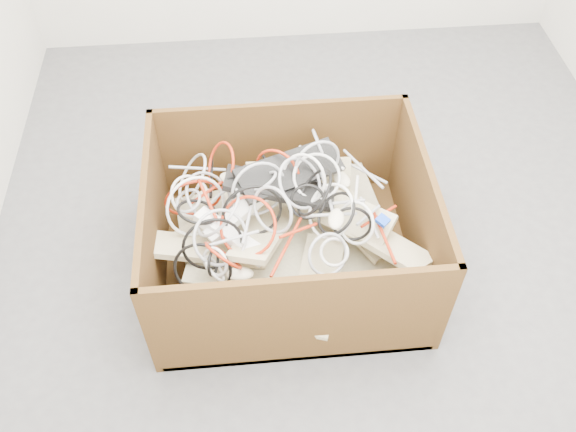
{
  "coord_description": "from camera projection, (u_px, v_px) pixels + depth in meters",
  "views": [
    {
      "loc": [
        -0.36,
        -1.76,
        2.14
      ],
      "look_at": [
        -0.22,
        -0.19,
        0.3
      ],
      "focal_mm": 38.78,
      "sensor_mm": 36.0,
      "label": 1
    }
  ],
  "objects": [
    {
      "name": "mice_scatter",
      "position": [
        280.0,
        221.0,
        2.35
      ],
      "size": [
        0.66,
        0.56,
        0.19
      ],
      "color": "beige",
      "rests_on": "keyboard_pile"
    },
    {
      "name": "cardboard_box",
      "position": [
        285.0,
        245.0,
        2.53
      ],
      "size": [
        1.07,
        0.89,
        0.52
      ],
      "color": "#37270D",
      "rests_on": "ground"
    },
    {
      "name": "ground",
      "position": [
        333.0,
        224.0,
        2.79
      ],
      "size": [
        3.0,
        3.0,
        0.0
      ],
      "primitive_type": "plane",
      "color": "#47474A",
      "rests_on": "ground"
    },
    {
      "name": "keyboard_pile",
      "position": [
        296.0,
        219.0,
        2.43
      ],
      "size": [
        1.06,
        0.75,
        0.34
      ],
      "color": "beige",
      "rests_on": "cardboard_box"
    },
    {
      "name": "vga_plug",
      "position": [
        383.0,
        220.0,
        2.32
      ],
      "size": [
        0.06,
        0.06,
        0.03
      ],
      "primitive_type": "cube",
      "rotation": [
        0.09,
        0.14,
        -0.82
      ],
      "color": "#0D3BCB",
      "rests_on": "keyboard_pile"
    },
    {
      "name": "power_strip_left",
      "position": [
        240.0,
        212.0,
        2.34
      ],
      "size": [
        0.29,
        0.22,
        0.13
      ],
      "primitive_type": "cube",
      "rotation": [
        0.14,
        -0.26,
        0.6
      ],
      "color": "white",
      "rests_on": "keyboard_pile"
    },
    {
      "name": "power_strip_right",
      "position": [
        231.0,
        236.0,
        2.3
      ],
      "size": [
        0.28,
        0.24,
        0.1
      ],
      "primitive_type": "cube",
      "rotation": [
        -0.1,
        0.17,
        -0.68
      ],
      "color": "white",
      "rests_on": "keyboard_pile"
    },
    {
      "name": "cable_tangle",
      "position": [
        258.0,
        204.0,
        2.33
      ],
      "size": [
        0.96,
        0.77,
        0.44
      ],
      "color": "black",
      "rests_on": "keyboard_pile"
    }
  ]
}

